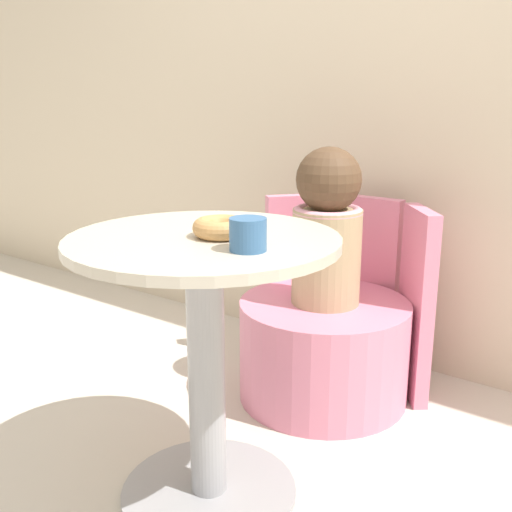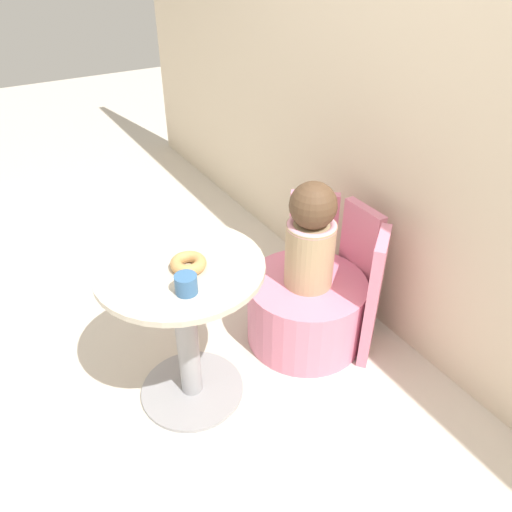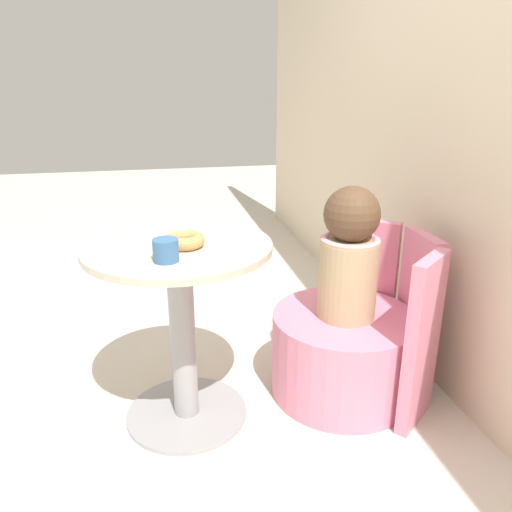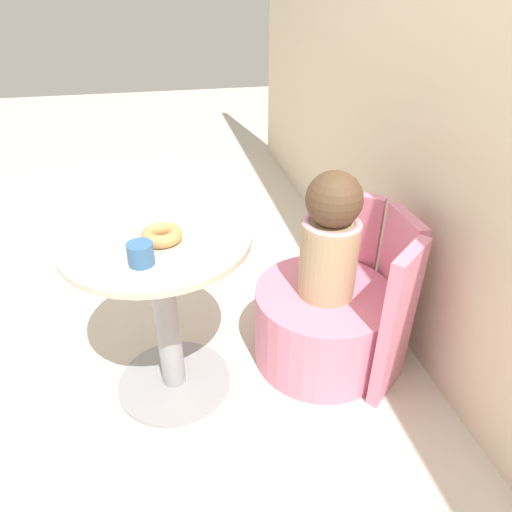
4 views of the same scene
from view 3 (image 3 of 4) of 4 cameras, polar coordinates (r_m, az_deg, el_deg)
ground_plane at (r=2.06m, az=-7.69°, el=-18.83°), size 12.00×12.00×0.00m
back_wall at (r=2.02m, az=25.69°, el=15.60°), size 6.00×0.06×2.40m
round_table at (r=1.88m, az=-8.48°, el=-5.79°), size 0.68×0.68×0.73m
tub_chair at (r=2.18m, az=9.88°, el=-10.90°), size 0.60×0.60×0.36m
booth_backrest at (r=2.20m, az=16.15°, el=-6.30°), size 0.70×0.25×0.69m
child_figure at (r=2.00m, az=10.61°, el=0.16°), size 0.24×0.24×0.54m
donut at (r=1.74m, az=-8.19°, el=1.76°), size 0.14×0.14×0.05m
cup at (r=1.61m, az=-10.27°, el=0.65°), size 0.08×0.08×0.07m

